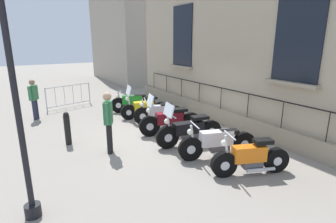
{
  "coord_description": "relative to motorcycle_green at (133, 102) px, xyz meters",
  "views": [
    {
      "loc": [
        4.29,
        7.2,
        3.1
      ],
      "look_at": [
        -0.09,
        0.0,
        0.8
      ],
      "focal_mm": 28.43,
      "sensor_mm": 36.0,
      "label": 1
    }
  ],
  "objects": [
    {
      "name": "ground_plane",
      "position": [
        0.28,
        3.24,
        -0.43
      ],
      "size": [
        60.0,
        60.0,
        0.0
      ],
      "primitive_type": "plane",
      "color": "gray"
    },
    {
      "name": "motorcycle_silver",
      "position": [
        -0.13,
        2.07,
        -0.01
      ],
      "size": [
        1.84,
        0.87,
        0.98
      ],
      "color": "black",
      "rests_on": "ground_plane"
    },
    {
      "name": "pedestrian_standing",
      "position": [
        3.76,
        -1.03,
        0.46
      ],
      "size": [
        0.38,
        0.46,
        1.6
      ],
      "color": "#23283D",
      "rests_on": "ground_plane"
    },
    {
      "name": "crowd_barrier",
      "position": [
        2.2,
        -2.35,
        0.13
      ],
      "size": [
        2.1,
        0.59,
        1.05
      ],
      "color": "#B7B7BF",
      "rests_on": "ground_plane"
    },
    {
      "name": "motorcycle_maroon",
      "position": [
        0.1,
        3.24,
        0.03
      ],
      "size": [
        2.12,
        0.89,
        1.38
      ],
      "color": "black",
      "rests_on": "ground_plane"
    },
    {
      "name": "motorcycle_orange",
      "position": [
        -0.04,
        6.57,
        -0.03
      ],
      "size": [
        1.85,
        0.91,
        1.03
      ],
      "color": "black",
      "rests_on": "ground_plane"
    },
    {
      "name": "motorcycle_black",
      "position": [
        0.11,
        4.35,
        0.02
      ],
      "size": [
        2.13,
        0.78,
        1.33
      ],
      "color": "black",
      "rests_on": "ground_plane"
    },
    {
      "name": "motorcycle_green",
      "position": [
        0.0,
        0.0,
        0.0
      ],
      "size": [
        1.86,
        0.88,
        0.93
      ],
      "color": "black",
      "rests_on": "ground_plane"
    },
    {
      "name": "bollard",
      "position": [
        3.22,
        2.4,
        0.08
      ],
      "size": [
        0.18,
        0.18,
        1.02
      ],
      "color": "black",
      "rests_on": "ground_plane"
    },
    {
      "name": "motorcycle_white",
      "position": [
        -0.0,
        5.47,
        0.0
      ],
      "size": [
        2.13,
        0.89,
        1.0
      ],
      "color": "black",
      "rests_on": "ground_plane"
    },
    {
      "name": "pedestrian_walking",
      "position": [
        2.35,
        3.65,
        0.55
      ],
      "size": [
        0.35,
        0.49,
        1.74
      ],
      "color": "black",
      "rests_on": "ground_plane"
    },
    {
      "name": "distant_building",
      "position": [
        -3.68,
        -9.16,
        5.41
      ],
      "size": [
        3.28,
        7.55,
        11.69
      ],
      "color": "#9E9384",
      "rests_on": "ground_plane"
    },
    {
      "name": "lamppost",
      "position": [
        4.49,
        5.63,
        2.29
      ],
      "size": [
        0.3,
        1.0,
        4.27
      ],
      "color": "black",
      "rests_on": "ground_plane"
    },
    {
      "name": "building_facade",
      "position": [
        -2.52,
        3.24,
        3.06
      ],
      "size": [
        0.82,
        12.4,
        7.17
      ],
      "color": "tan",
      "rests_on": "ground_plane"
    },
    {
      "name": "motorcycle_yellow",
      "position": [
        0.0,
        1.09,
        -0.01
      ],
      "size": [
        1.94,
        0.81,
        1.36
      ],
      "color": "black",
      "rests_on": "ground_plane"
    }
  ]
}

